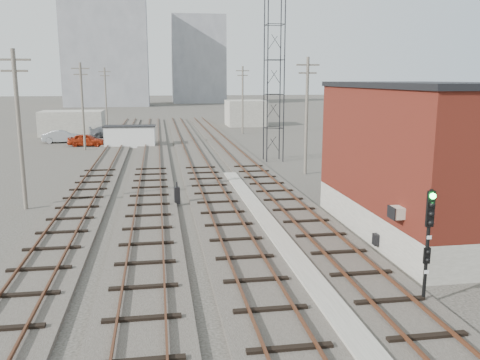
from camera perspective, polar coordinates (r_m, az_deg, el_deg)
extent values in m
plane|color=#282621|center=(70.53, -5.22, 5.27)|extent=(320.00, 320.00, 0.00)
cube|color=#332D28|center=(50.05, -0.65, 2.95)|extent=(3.20, 90.00, 0.20)
cube|color=#4C2816|center=(49.92, -1.47, 3.19)|extent=(0.07, 90.00, 0.12)
cube|color=#4C2816|center=(50.13, 0.16, 3.23)|extent=(0.07, 90.00, 0.12)
cube|color=#332D28|center=(49.62, -5.23, 2.83)|extent=(3.20, 90.00, 0.20)
cube|color=#4C2816|center=(49.55, -6.07, 3.07)|extent=(0.07, 90.00, 0.12)
cube|color=#4C2816|center=(49.64, -4.41, 3.12)|extent=(0.07, 90.00, 0.12)
cube|color=#332D28|center=(49.51, -9.86, 2.69)|extent=(3.20, 90.00, 0.20)
cube|color=#4C2816|center=(49.50, -10.70, 2.93)|extent=(0.07, 90.00, 0.12)
cube|color=#4C2816|center=(49.48, -9.04, 2.98)|extent=(0.07, 90.00, 0.12)
cube|color=#332D28|center=(49.73, -14.47, 2.54)|extent=(3.20, 90.00, 0.20)
cube|color=#4C2816|center=(49.77, -15.31, 2.77)|extent=(0.07, 90.00, 0.12)
cube|color=#4C2816|center=(49.63, -13.66, 2.83)|extent=(0.07, 90.00, 0.12)
cube|color=gray|center=(25.61, 3.24, -5.16)|extent=(0.90, 28.00, 0.26)
cube|color=gray|center=(26.05, 19.49, -4.11)|extent=(6.00, 12.00, 1.50)
cube|color=maroon|center=(25.39, 20.01, 3.54)|extent=(6.00, 12.00, 5.50)
cube|color=black|center=(25.20, 20.45, 9.97)|extent=(6.20, 12.20, 0.25)
cube|color=beige|center=(20.79, 17.17, -3.51)|extent=(0.45, 0.62, 0.45)
cube|color=black|center=(23.05, 15.00, -6.47)|extent=(0.20, 0.35, 0.50)
cylinder|color=black|center=(45.25, 3.11, 11.45)|extent=(0.10, 0.10, 15.00)
cylinder|color=black|center=(45.59, 4.99, 11.42)|extent=(0.10, 0.10, 15.00)
cylinder|color=black|center=(46.71, 2.72, 11.45)|extent=(0.10, 0.10, 15.00)
cylinder|color=black|center=(47.04, 4.54, 11.43)|extent=(0.10, 0.10, 15.00)
cylinder|color=#595147|center=(31.07, -23.52, 5.05)|extent=(0.24, 0.24, 9.00)
cube|color=#595147|center=(30.95, -24.10, 12.24)|extent=(1.80, 0.12, 0.12)
cube|color=#595147|center=(30.94, -24.01, 11.13)|extent=(1.40, 0.12, 0.12)
cylinder|color=#595147|center=(55.58, -17.26, 7.85)|extent=(0.24, 0.24, 9.00)
cube|color=#595147|center=(55.51, -17.50, 11.86)|extent=(1.80, 0.12, 0.12)
cube|color=#595147|center=(55.50, -17.46, 11.24)|extent=(1.40, 0.12, 0.12)
cylinder|color=#595147|center=(80.39, -14.82, 8.90)|extent=(0.24, 0.24, 9.00)
cube|color=#595147|center=(80.34, -14.97, 11.68)|extent=(1.80, 0.12, 0.12)
cube|color=#595147|center=(80.34, -14.95, 11.25)|extent=(1.40, 0.12, 0.12)
cylinder|color=#595147|center=(39.73, 7.48, 7.06)|extent=(0.24, 0.24, 9.00)
cube|color=#595147|center=(39.64, 7.63, 12.69)|extent=(1.80, 0.12, 0.12)
cube|color=#595147|center=(39.63, 7.60, 11.82)|extent=(1.40, 0.12, 0.12)
cylinder|color=#595147|center=(68.97, 0.29, 8.93)|extent=(0.24, 0.24, 9.00)
cube|color=#595147|center=(68.92, 0.30, 12.17)|extent=(1.80, 0.12, 0.12)
cube|color=#595147|center=(68.91, 0.30, 11.67)|extent=(1.40, 0.12, 0.12)
cube|color=gray|center=(145.77, -14.79, 13.96)|extent=(22.00, 14.00, 30.00)
cube|color=gray|center=(160.58, -4.71, 13.30)|extent=(16.00, 12.00, 26.00)
cube|color=gray|center=(71.09, -18.29, 6.09)|extent=(8.00, 5.00, 3.20)
cube|color=gray|center=(81.34, 0.64, 7.53)|extent=(6.00, 6.00, 4.00)
cube|color=gray|center=(18.42, 19.85, -12.88)|extent=(0.40, 0.40, 0.10)
cylinder|color=black|center=(17.74, 20.26, -7.20)|extent=(0.12, 0.12, 3.94)
cube|color=black|center=(17.36, 20.60, -3.05)|extent=(0.26, 0.10, 1.18)
sphere|color=#0CE533|center=(17.19, 20.84, -1.69)|extent=(0.20, 0.20, 0.20)
sphere|color=black|center=(17.26, 20.78, -2.65)|extent=(0.20, 0.20, 0.20)
sphere|color=black|center=(17.33, 20.71, -3.60)|extent=(0.20, 0.20, 0.20)
sphere|color=black|center=(17.40, 20.64, -4.54)|extent=(0.20, 0.20, 0.20)
cube|color=black|center=(17.80, 20.24, -7.97)|extent=(0.22, 0.09, 0.54)
cube|color=white|center=(17.56, 20.48, -6.06)|extent=(0.16, 0.02, 0.12)
cube|color=white|center=(17.93, 20.22, -9.67)|extent=(0.16, 0.02, 0.12)
cube|color=black|center=(30.20, -7.08, -1.73)|extent=(0.35, 0.35, 1.02)
cylinder|color=black|center=(30.06, -7.12, -0.50)|extent=(0.08, 0.08, 0.31)
cube|color=silver|center=(57.11, -12.25, 4.77)|extent=(5.47, 2.43, 2.25)
cube|color=black|center=(56.99, -12.30, 5.94)|extent=(5.66, 2.61, 0.11)
imported|color=#98250D|center=(59.06, -16.84, 4.33)|extent=(4.24, 2.21, 1.38)
imported|color=#929599|center=(63.06, -19.35, 4.62)|extent=(4.45, 1.70, 1.45)
imported|color=slate|center=(67.35, -14.55, 5.27)|extent=(5.05, 2.67, 1.40)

